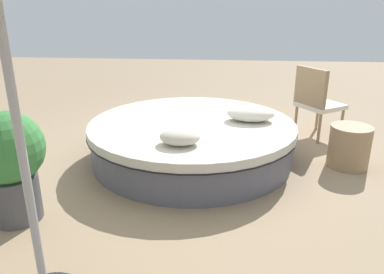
# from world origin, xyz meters

# --- Properties ---
(ground_plane) EXTENTS (16.00, 16.00, 0.00)m
(ground_plane) POSITION_xyz_m (0.00, 0.00, 0.00)
(ground_plane) COLOR #9E8466
(round_bed) EXTENTS (2.42, 2.42, 0.46)m
(round_bed) POSITION_xyz_m (0.00, 0.00, 0.24)
(round_bed) COLOR #595966
(round_bed) RESTS_ON ground_plane
(throw_pillow_0) EXTENTS (0.40, 0.32, 0.15)m
(throw_pillow_0) POSITION_xyz_m (0.05, 0.72, 0.54)
(throw_pillow_0) COLOR beige
(throw_pillow_0) RESTS_ON round_bed
(throw_pillow_1) EXTENTS (0.56, 0.37, 0.18)m
(throw_pillow_1) POSITION_xyz_m (-0.68, -0.12, 0.55)
(throw_pillow_1) COLOR silver
(throw_pillow_1) RESTS_ON round_bed
(patio_chair) EXTENTS (0.70, 0.71, 0.98)m
(patio_chair) POSITION_xyz_m (-1.60, -0.90, 0.56)
(patio_chair) COLOR #997A56
(patio_chair) RESTS_ON ground_plane
(planter) EXTENTS (0.61, 0.61, 0.97)m
(planter) POSITION_xyz_m (1.40, 1.46, 0.56)
(planter) COLOR #4C4C51
(planter) RESTS_ON ground_plane
(side_table) EXTENTS (0.46, 0.46, 0.48)m
(side_table) POSITION_xyz_m (-1.80, 0.05, 0.24)
(side_table) COLOR #997A56
(side_table) RESTS_ON ground_plane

